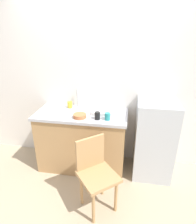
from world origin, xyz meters
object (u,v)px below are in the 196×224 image
(chair, at_px, (96,172))
(terracotta_bowl, at_px, (80,116))
(cup_teal, at_px, (107,116))
(cup_yellow, at_px, (70,105))
(cup_black, at_px, (97,116))
(dish_tray, at_px, (102,112))
(refrigerator, at_px, (154,139))

(chair, relative_size, terracotta_bowl, 4.97)
(cup_teal, distance_m, cup_yellow, 0.70)
(cup_black, xyz_separation_m, cup_yellow, (-0.49, 0.34, -0.00))
(cup_black, bearing_deg, terracotta_bowl, 177.32)
(chair, height_order, terracotta_bowl, terracotta_bowl)
(dish_tray, distance_m, terracotta_bowl, 0.33)
(chair, relative_size, cup_yellow, 9.01)
(terracotta_bowl, relative_size, cup_black, 1.75)
(dish_tray, bearing_deg, cup_black, -100.75)
(chair, distance_m, terracotta_bowl, 0.78)
(refrigerator, height_order, cup_black, refrigerator)
(terracotta_bowl, bearing_deg, chair, -60.08)
(chair, distance_m, cup_teal, 0.72)
(dish_tray, distance_m, cup_teal, 0.21)
(dish_tray, bearing_deg, cup_yellow, 164.07)
(cup_yellow, bearing_deg, dish_tray, -15.93)
(cup_black, distance_m, cup_yellow, 0.59)
(terracotta_bowl, xyz_separation_m, cup_yellow, (-0.24, 0.33, 0.02))
(cup_yellow, bearing_deg, terracotta_bowl, -53.50)
(refrigerator, distance_m, cup_black, 0.90)
(refrigerator, height_order, terracotta_bowl, refrigerator)
(chair, relative_size, cup_black, 8.69)
(refrigerator, xyz_separation_m, dish_tray, (-0.75, -0.00, 0.36))
(terracotta_bowl, bearing_deg, cup_black, -2.68)
(terracotta_bowl, height_order, cup_teal, cup_teal)
(dish_tray, bearing_deg, terracotta_bowl, -147.84)
(refrigerator, height_order, dish_tray, refrigerator)
(cup_teal, xyz_separation_m, cup_black, (-0.14, -0.00, 0.00))
(cup_teal, bearing_deg, refrigerator, 15.97)
(dish_tray, bearing_deg, cup_teal, -61.44)
(chair, bearing_deg, cup_yellow, 82.38)
(dish_tray, relative_size, terracotta_bowl, 1.56)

